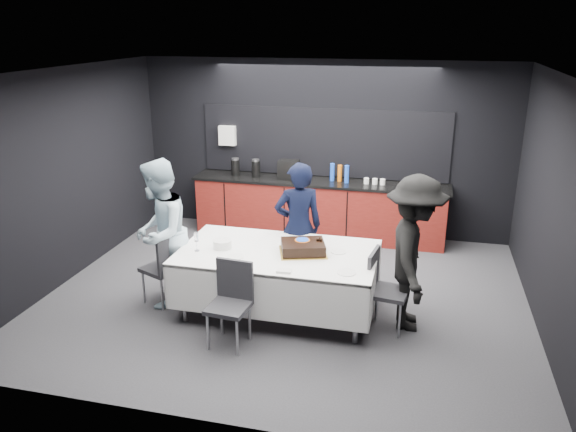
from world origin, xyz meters
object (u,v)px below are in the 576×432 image
object	(u,v)px
cake_assembly	(303,247)
champagne_flute	(196,238)
person_right	(414,254)
chair_right	(382,284)
person_center	(298,227)
person_left	(160,233)
party_table	(278,262)
chair_near	(231,297)
plate_stack	(222,244)
chair_left	(166,264)

from	to	relation	value
cake_assembly	champagne_flute	bearing A→B (deg)	-168.97
cake_assembly	person_right	bearing A→B (deg)	0.01
cake_assembly	chair_right	size ratio (longest dim) A/B	0.69
chair_right	person_center	world-z (taller)	person_center
person_center	person_left	bearing A→B (deg)	3.66
party_table	cake_assembly	size ratio (longest dim) A/B	3.62
chair_near	person_left	world-z (taller)	person_left
chair_near	person_center	size ratio (longest dim) A/B	0.55
plate_stack	person_left	world-z (taller)	person_left
cake_assembly	chair_right	distance (m)	1.00
person_center	chair_right	bearing A→B (deg)	122.33
chair_near	person_left	xyz separation A→B (m)	(-1.14, 0.69, 0.38)
plate_stack	chair_near	distance (m)	0.86
person_center	cake_assembly	bearing A→B (deg)	83.86
cake_assembly	person_right	size ratio (longest dim) A/B	0.36
champagne_flute	chair_near	size ratio (longest dim) A/B	0.24
chair_right	person_right	distance (m)	0.50
cake_assembly	person_center	world-z (taller)	person_center
chair_near	person_right	bearing A→B (deg)	23.47
person_left	person_center	bearing A→B (deg)	108.37
chair_left	person_right	distance (m)	2.96
party_table	cake_assembly	world-z (taller)	cake_assembly
party_table	plate_stack	bearing A→B (deg)	-175.26
plate_stack	chair_left	bearing A→B (deg)	-172.82
cake_assembly	person_left	distance (m)	1.75
chair_near	person_right	xyz separation A→B (m)	(1.87, 0.81, 0.36)
party_table	chair_near	world-z (taller)	chair_near
party_table	cake_assembly	distance (m)	0.36
champagne_flute	person_center	bearing A→B (deg)	41.42
plate_stack	chair_right	size ratio (longest dim) A/B	0.24
chair_near	chair_left	bearing A→B (deg)	148.92
chair_left	chair_near	bearing A→B (deg)	-31.08
chair_left	person_center	size ratio (longest dim) A/B	0.55
cake_assembly	chair_near	bearing A→B (deg)	-126.96
party_table	person_center	size ratio (longest dim) A/B	1.37
chair_near	person_center	world-z (taller)	person_center
champagne_flute	chair_near	distance (m)	0.93
chair_right	person_center	size ratio (longest dim) A/B	0.55
plate_stack	champagne_flute	xyz separation A→B (m)	(-0.26, -0.16, 0.11)
party_table	chair_right	distance (m)	1.24
party_table	chair_near	bearing A→B (deg)	-111.88
person_right	party_table	bearing A→B (deg)	87.42
champagne_flute	chair_near	bearing A→B (deg)	-42.95
chair_right	chair_near	world-z (taller)	same
plate_stack	person_left	distance (m)	0.79
plate_stack	cake_assembly	bearing A→B (deg)	4.82
plate_stack	chair_right	xyz separation A→B (m)	(1.91, -0.04, -0.30)
plate_stack	champagne_flute	bearing A→B (deg)	-148.95
chair_near	person_center	xyz separation A→B (m)	(0.41, 1.48, 0.31)
champagne_flute	chair_right	bearing A→B (deg)	3.17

